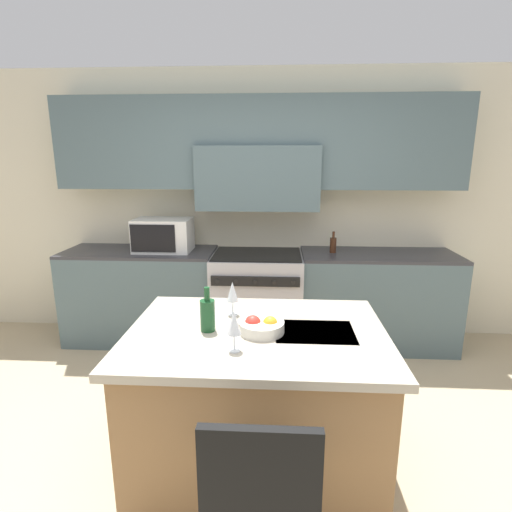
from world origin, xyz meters
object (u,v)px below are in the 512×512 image
object	(u,v)px
range_stove	(257,299)
microwave	(163,235)
wine_glass_near	(234,324)
wine_glass_far	(232,292)
wine_bottle	(208,314)
oil_bottle_on_counter	(333,245)
fruit_bowl	(261,326)

from	to	relation	value
range_stove	microwave	size ratio (longest dim) A/B	1.70
microwave	range_stove	bearing A→B (deg)	-1.15
wine_glass_near	wine_glass_far	bearing A→B (deg)	97.51
wine_bottle	oil_bottle_on_counter	distance (m)	2.00
range_stove	wine_glass_far	size ratio (longest dim) A/B	4.39
microwave	wine_glass_far	xyz separation A→B (m)	(0.86, -1.53, -0.05)
oil_bottle_on_counter	wine_glass_near	bearing A→B (deg)	-110.26
wine_glass_near	oil_bottle_on_counter	distance (m)	2.15
wine_glass_far	fruit_bowl	xyz separation A→B (m)	(0.19, -0.24, -0.11)
wine_bottle	wine_glass_far	size ratio (longest dim) A/B	1.19
wine_glass_near	oil_bottle_on_counter	world-z (taller)	oil_bottle_on_counter
wine_glass_near	microwave	bearing A→B (deg)	114.80
wine_bottle	fruit_bowl	bearing A→B (deg)	-0.85
wine_bottle	wine_glass_far	distance (m)	0.27
microwave	fruit_bowl	size ratio (longest dim) A/B	2.18
range_stove	oil_bottle_on_counter	distance (m)	0.92
range_stove	wine_bottle	bearing A→B (deg)	-95.93
microwave	wine_glass_far	bearing A→B (deg)	-60.60
range_stove	oil_bottle_on_counter	world-z (taller)	oil_bottle_on_counter
wine_glass_near	fruit_bowl	distance (m)	0.28
microwave	oil_bottle_on_counter	distance (m)	1.67
fruit_bowl	wine_bottle	bearing A→B (deg)	179.15
microwave	oil_bottle_on_counter	size ratio (longest dim) A/B	2.63
wine_glass_near	wine_glass_far	size ratio (longest dim) A/B	1.00
microwave	wine_bottle	xyz separation A→B (m)	(0.75, -1.76, -0.10)
wine_glass_near	wine_bottle	bearing A→B (deg)	126.67
microwave	fruit_bowl	distance (m)	2.06
range_stove	wine_bottle	size ratio (longest dim) A/B	3.69
wine_glass_near	fruit_bowl	world-z (taller)	wine_glass_near
wine_glass_near	wine_glass_far	distance (m)	0.47
range_stove	wine_bottle	world-z (taller)	wine_bottle
wine_bottle	oil_bottle_on_counter	xyz separation A→B (m)	(0.92, 1.78, 0.02)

